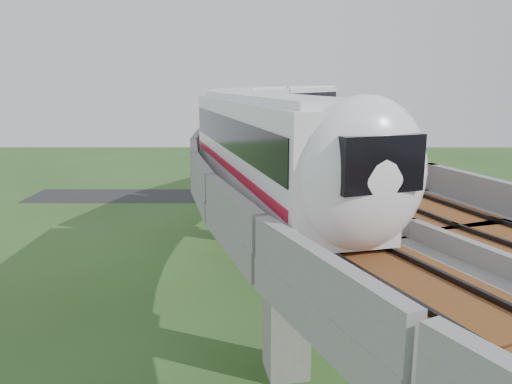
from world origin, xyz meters
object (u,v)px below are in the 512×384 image
(metro_train, at_px, (273,110))
(car_dark, at_px, (449,249))
(car_white, at_px, (457,372))
(car_red, at_px, (487,270))

(metro_train, relative_size, car_dark, 13.57)
(metro_train, xyz_separation_m, car_white, (8.46, -18.47, -11.64))
(car_red, bearing_deg, metro_train, -165.18)
(car_white, xyz_separation_m, car_dark, (6.54, 18.41, 0.02))
(metro_train, height_order, car_red, metro_train)
(metro_train, relative_size, car_white, 16.51)
(metro_train, distance_m, car_white, 23.41)
(car_white, xyz_separation_m, car_red, (7.57, 13.50, 0.01))
(car_white, bearing_deg, metro_train, 95.89)
(car_white, relative_size, car_red, 0.96)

